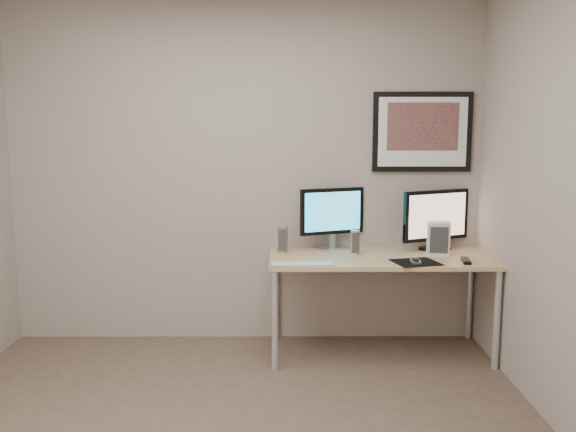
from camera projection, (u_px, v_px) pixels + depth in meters
name	position (u px, v px, depth m)	size (l,w,h in m)	color
room	(229.00, 130.00, 3.38)	(3.60, 3.60, 3.60)	white
desk	(380.00, 265.00, 4.42)	(1.60, 0.70, 0.73)	#AD8253
framed_art	(422.00, 132.00, 4.61)	(0.75, 0.04, 0.60)	black
monitor_large	(332.00, 216.00, 4.63)	(0.49, 0.24, 0.47)	#B9B9BE
monitor_tv	(436.00, 218.00, 4.60)	(0.54, 0.28, 0.46)	black
speaker_left	(283.00, 240.00, 4.53)	(0.08, 0.08, 0.20)	#B9B9BE
speaker_right	(355.00, 242.00, 4.49)	(0.07, 0.07, 0.18)	#B9B9BE
keyboard	(302.00, 264.00, 4.13)	(0.43, 0.12, 0.02)	silver
mousepad	(416.00, 262.00, 4.21)	(0.30, 0.26, 0.00)	black
mouse	(416.00, 260.00, 4.18)	(0.06, 0.10, 0.03)	black
remote	(466.00, 260.00, 4.22)	(0.05, 0.19, 0.02)	black
fan_unit	(438.00, 239.00, 4.44)	(0.16, 0.12, 0.24)	silver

